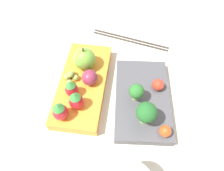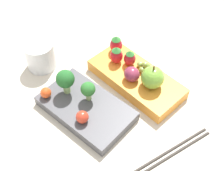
# 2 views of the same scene
# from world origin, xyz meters

# --- Properties ---
(ground_plane) EXTENTS (4.00, 4.00, 0.00)m
(ground_plane) POSITION_xyz_m (0.00, 0.00, 0.00)
(ground_plane) COLOR beige
(bento_box_savoury) EXTENTS (0.20, 0.13, 0.02)m
(bento_box_savoury) POSITION_xyz_m (0.01, 0.07, 0.01)
(bento_box_savoury) COLOR #4C4C51
(bento_box_savoury) RESTS_ON ground_plane
(bento_box_fruit) EXTENTS (0.22, 0.10, 0.03)m
(bento_box_fruit) POSITION_xyz_m (-0.01, -0.06, 0.01)
(bento_box_fruit) COLOR orange
(bento_box_fruit) RESTS_ON ground_plane
(broccoli_floret_0) EXTENTS (0.04, 0.04, 0.06)m
(broccoli_floret_0) POSITION_xyz_m (0.06, 0.08, 0.06)
(broccoli_floret_0) COLOR #93B770
(broccoli_floret_0) RESTS_ON bento_box_savoury
(broccoli_floret_1) EXTENTS (0.03, 0.03, 0.05)m
(broccoli_floret_1) POSITION_xyz_m (0.01, 0.05, 0.05)
(broccoli_floret_1) COLOR #93B770
(broccoli_floret_1) RESTS_ON bento_box_savoury
(cherry_tomato_0) EXTENTS (0.02, 0.02, 0.02)m
(cherry_tomato_0) POSITION_xyz_m (0.08, 0.11, 0.03)
(cherry_tomato_0) COLOR #DB4C1E
(cherry_tomato_0) RESTS_ON bento_box_savoury
(cherry_tomato_1) EXTENTS (0.03, 0.03, 0.03)m
(cherry_tomato_1) POSITION_xyz_m (-0.02, 0.10, 0.04)
(cherry_tomato_1) COLOR red
(cherry_tomato_1) RESTS_ON bento_box_savoury
(apple) EXTENTS (0.05, 0.05, 0.06)m
(apple) POSITION_xyz_m (-0.06, -0.06, 0.05)
(apple) COLOR #70A838
(apple) RESTS_ON bento_box_fruit
(strawberry_0) EXTENTS (0.03, 0.03, 0.04)m
(strawberry_0) POSITION_xyz_m (0.05, -0.06, 0.05)
(strawberry_0) COLOR red
(strawberry_0) RESTS_ON bento_box_fruit
(strawberry_1) EXTENTS (0.03, 0.03, 0.05)m
(strawberry_1) POSITION_xyz_m (0.07, -0.08, 0.05)
(strawberry_1) COLOR red
(strawberry_1) RESTS_ON bento_box_fruit
(strawberry_2) EXTENTS (0.03, 0.03, 0.04)m
(strawberry_2) POSITION_xyz_m (0.02, -0.08, 0.05)
(strawberry_2) COLOR red
(strawberry_2) RESTS_ON bento_box_fruit
(plum) EXTENTS (0.04, 0.03, 0.03)m
(plum) POSITION_xyz_m (-0.01, -0.05, 0.04)
(plum) COLOR #892D47
(plum) RESTS_ON bento_box_fruit
(grape_cluster) EXTENTS (0.03, 0.03, 0.02)m
(grape_cluster) POSITION_xyz_m (-0.01, -0.09, 0.04)
(grape_cluster) COLOR #8EA84C
(grape_cluster) RESTS_ON bento_box_fruit
(chopsticks_pair) EXTENTS (0.06, 0.21, 0.01)m
(chopsticks_pair) POSITION_xyz_m (-0.18, 0.03, 0.00)
(chopsticks_pair) COLOR #332D28
(chopsticks_pair) RESTS_ON ground_plane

